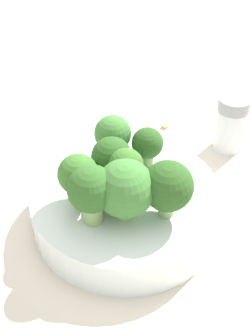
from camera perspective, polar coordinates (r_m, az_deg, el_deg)
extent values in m
plane|color=beige|center=(0.49, 0.00, -6.40)|extent=(3.00, 3.00, 0.00)
cylinder|color=silver|center=(0.47, 0.00, -4.73)|extent=(0.19, 0.19, 0.04)
cylinder|color=#7A9E5B|center=(0.48, 2.57, 1.51)|extent=(0.02, 0.02, 0.02)
sphere|color=#28511E|center=(0.47, 2.63, 3.05)|extent=(0.03, 0.03, 0.03)
cylinder|color=#7A9E5B|center=(0.49, -1.59, 2.45)|extent=(0.02, 0.02, 0.02)
sphere|color=#3D7533|center=(0.48, -1.63, 4.23)|extent=(0.04, 0.04, 0.04)
cylinder|color=#8EB770|center=(0.43, 0.05, -4.75)|extent=(0.02, 0.02, 0.03)
sphere|color=#3D7533|center=(0.41, 0.05, -2.54)|extent=(0.05, 0.05, 0.05)
cylinder|color=#84AD66|center=(0.45, -0.02, -1.42)|extent=(0.02, 0.02, 0.03)
sphere|color=#386B28|center=(0.44, -0.02, 0.54)|extent=(0.03, 0.03, 0.03)
cylinder|color=#8EB770|center=(0.43, 4.95, -4.34)|extent=(0.02, 0.02, 0.03)
sphere|color=#28511E|center=(0.41, 5.12, -2.20)|extent=(0.05, 0.05, 0.05)
cylinder|color=#8EB770|center=(0.44, -5.69, -2.66)|extent=(0.02, 0.02, 0.03)
sphere|color=#386B28|center=(0.43, -5.86, -0.75)|extent=(0.04, 0.04, 0.04)
cylinder|color=#8EB770|center=(0.46, -1.71, -0.42)|extent=(0.02, 0.02, 0.02)
sphere|color=#28511E|center=(0.45, -1.75, 1.35)|extent=(0.04, 0.04, 0.04)
cylinder|color=#8EB770|center=(0.42, -4.10, -4.85)|extent=(0.02, 0.02, 0.03)
sphere|color=#2D5B23|center=(0.41, -4.25, -2.55)|extent=(0.04, 0.04, 0.04)
cylinder|color=silver|center=(0.58, 12.54, 4.68)|extent=(0.04, 0.04, 0.05)
cylinder|color=gray|center=(0.56, 13.04, 7.60)|extent=(0.04, 0.04, 0.02)
cube|color=tan|center=(0.61, 4.70, 5.21)|extent=(0.01, 0.01, 0.01)
cube|color=olive|center=(0.55, 7.56, 0.13)|extent=(0.01, 0.01, 0.01)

